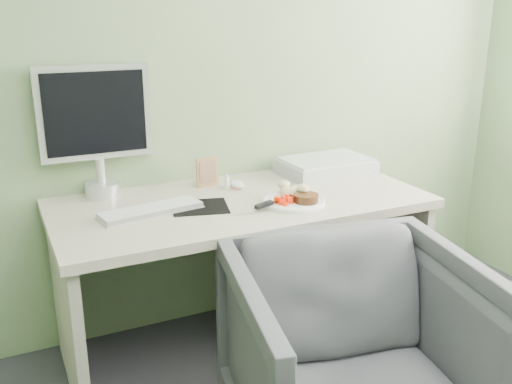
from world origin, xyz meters
name	(u,v)px	position (x,y,z in m)	size (l,w,h in m)	color
wall_back	(207,47)	(0.00, 2.00, 1.35)	(3.50, 3.50, 0.00)	gray
desk	(242,238)	(0.00, 1.62, 0.55)	(1.60, 0.75, 0.73)	beige
plate	(294,202)	(0.18, 1.47, 0.74)	(0.27, 0.27, 0.01)	white
steak	(306,198)	(0.21, 1.44, 0.76)	(0.10, 0.10, 0.03)	black
potato_pile	(293,188)	(0.20, 1.53, 0.78)	(0.13, 0.09, 0.07)	tan
carrot_heap	(284,198)	(0.12, 1.46, 0.77)	(0.07, 0.06, 0.05)	#FF2705
steak_knife	(271,203)	(0.06, 1.46, 0.76)	(0.24, 0.11, 0.02)	silver
mousepad	(200,207)	(-0.20, 1.60, 0.73)	(0.23, 0.20, 0.00)	black
keyboard	(151,210)	(-0.40, 1.61, 0.75)	(0.41, 0.12, 0.02)	white
computer_mouse	(237,185)	(0.05, 1.78, 0.75)	(0.05, 0.10, 0.03)	white
photo_frame	(207,172)	(-0.06, 1.87, 0.80)	(0.11, 0.01, 0.14)	#9A7A48
eyedrop_bottle	(227,182)	(0.00, 1.79, 0.76)	(0.03, 0.03, 0.08)	white
scanner	(326,167)	(0.55, 1.82, 0.76)	(0.44, 0.29, 0.07)	silver
monitor	(96,124)	(-0.53, 1.94, 1.05)	(0.47, 0.15, 0.57)	silver
desk_chair	(357,365)	(0.06, 0.82, 0.38)	(0.81, 0.83, 0.75)	#3D3E43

